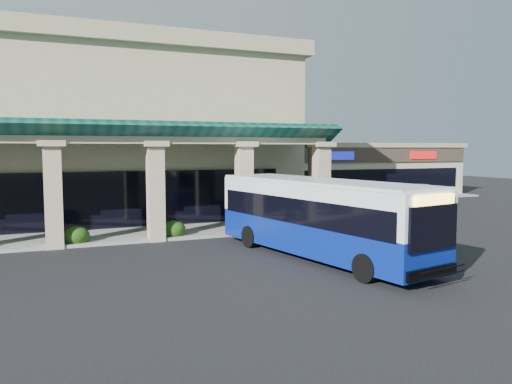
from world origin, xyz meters
name	(u,v)px	position (x,y,z in m)	size (l,w,h in m)	color
ground	(257,258)	(0.00, 0.00, 0.00)	(110.00, 110.00, 0.00)	black
main_building	(41,128)	(-8.00, 16.00, 5.67)	(30.80, 14.80, 11.35)	tan
arcade	(41,182)	(-8.00, 6.80, 2.85)	(30.00, 6.20, 5.70)	#0B4539
strip_mall	(331,168)	(18.00, 24.00, 2.45)	(22.50, 12.50, 4.90)	beige
palm_0	(310,165)	(8.50, 11.00, 3.30)	(2.40, 2.40, 6.60)	#184512
palm_1	(302,169)	(9.50, 14.00, 2.90)	(2.40, 2.40, 5.80)	#184512
broadleaf_tree	(251,173)	(7.50, 19.00, 2.41)	(2.60, 2.60, 4.81)	#1D410E
transit_bus	(319,219)	(2.30, -1.00, 1.58)	(2.63, 11.31, 3.16)	navy
pedestrian	(422,222)	(8.40, -0.03, 0.97)	(0.71, 0.47, 1.95)	slate
car_silver	(317,198)	(11.00, 14.45, 0.69)	(1.62, 4.03, 1.37)	#BABABA
car_white	(343,197)	(12.97, 13.93, 0.76)	(1.61, 4.63, 1.52)	silver
car_red	(385,194)	(17.41, 14.56, 0.72)	(2.02, 4.98, 1.44)	slate
car_gray	(423,193)	(20.84, 14.06, 0.74)	(2.46, 5.34, 1.48)	#B4B4B7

